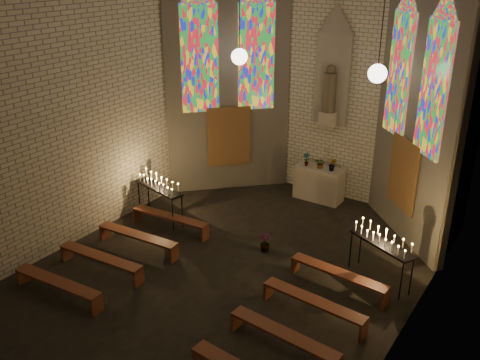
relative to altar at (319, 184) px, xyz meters
name	(u,v)px	position (x,y,z in m)	size (l,w,h in m)	color
floor	(207,287)	(0.00, -5.45, -0.50)	(12.00, 12.00, 0.00)	black
room	(288,90)	(0.00, -2.08, 3.22)	(8.22, 12.43, 7.00)	beige
altar	(319,184)	(0.00, 0.00, 0.00)	(1.40, 0.60, 1.00)	#BDB09A
flower_vase_left	(306,159)	(-0.41, -0.08, 0.70)	(0.21, 0.14, 0.40)	#4C723F
flower_vase_center	(321,163)	(0.04, -0.06, 0.67)	(0.31, 0.26, 0.34)	#4C723F
flower_vase_right	(333,164)	(0.40, -0.03, 0.70)	(0.22, 0.18, 0.40)	#4C723F
aisle_flower_pot	(265,243)	(0.23, -3.42, -0.28)	(0.24, 0.24, 0.44)	#4C723F
votive_stand_left	(159,185)	(-3.00, -3.58, 0.53)	(1.69, 0.74, 1.21)	black
votive_stand_right	(382,240)	(3.00, -3.11, 0.52)	(1.64, 1.01, 1.19)	black
pew_left_0	(170,218)	(-2.39, -3.90, -0.15)	(2.25, 0.47, 0.43)	#5F2D1B
pew_right_0	(339,275)	(2.39, -3.90, -0.15)	(2.25, 0.47, 0.43)	#5F2D1B
pew_left_1	(138,237)	(-2.39, -5.10, -0.15)	(2.25, 0.47, 0.43)	#5F2D1B
pew_right_1	(314,303)	(2.39, -5.10, -0.15)	(2.25, 0.47, 0.43)	#5F2D1B
pew_left_2	(101,259)	(-2.39, -6.30, -0.15)	(2.25, 0.47, 0.43)	#5F2D1B
pew_right_2	(284,336)	(2.39, -6.30, -0.15)	(2.25, 0.47, 0.43)	#5F2D1B
pew_left_3	(58,284)	(-2.39, -7.50, -0.15)	(2.25, 0.47, 0.43)	#5F2D1B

